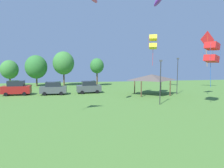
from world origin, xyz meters
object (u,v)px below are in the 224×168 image
object	(u,v)px
kite_flying_5	(159,0)
light_post_0	(160,79)
kite_flying_8	(153,42)
park_pavilion	(152,77)
parked_car_second_from_left	(53,88)
parked_car_third_from_left	(89,87)
treeline_tree_3	(97,66)
treeline_tree_0	(9,70)
kite_flying_3	(212,52)
treeline_tree_2	(64,63)
treeline_tree_1	(36,67)
kite_flying_2	(207,41)
light_post_1	(177,74)
parked_car_leftmost	(16,88)

from	to	relation	value
kite_flying_5	light_post_0	xyz separation A→B (m)	(-4.79, -12.37, -14.23)
kite_flying_5	kite_flying_8	world-z (taller)	kite_flying_5
park_pavilion	parked_car_second_from_left	bearing A→B (deg)	169.87
parked_car_third_from_left	treeline_tree_3	bearing A→B (deg)	70.15
kite_flying_8	treeline_tree_0	bearing A→B (deg)	147.44
kite_flying_3	kite_flying_8	world-z (taller)	kite_flying_8
kite_flying_5	treeline_tree_2	world-z (taller)	kite_flying_5
kite_flying_5	light_post_0	bearing A→B (deg)	-111.18
light_post_0	treeline_tree_1	world-z (taller)	treeline_tree_1
kite_flying_2	light_post_0	size ratio (longest dim) A/B	0.94
treeline_tree_3	treeline_tree_1	bearing A→B (deg)	173.33
park_pavilion	treeline_tree_1	size ratio (longest dim) A/B	0.89
treeline_tree_2	kite_flying_8	bearing A→B (deg)	-49.07
light_post_0	treeline_tree_3	xyz separation A→B (m)	(-6.09, 23.61, 1.46)
parked_car_second_from_left	treeline_tree_2	distance (m)	14.66
parked_car_third_from_left	treeline_tree_0	world-z (taller)	treeline_tree_0
kite_flying_5	treeline_tree_3	world-z (taller)	kite_flying_5
treeline_tree_0	treeline_tree_2	size ratio (longest dim) A/B	0.75
treeline_tree_1	treeline_tree_3	size ratio (longest dim) A/B	1.10
parked_car_third_from_left	kite_flying_3	bearing A→B (deg)	-48.11
kite_flying_2	treeline_tree_1	bearing A→B (deg)	145.12
kite_flying_2	light_post_0	world-z (taller)	kite_flying_2
parked_car_third_from_left	light_post_1	xyz separation A→B (m)	(15.48, -4.17, 2.52)
parked_car_second_from_left	treeline_tree_3	world-z (taller)	treeline_tree_3
parked_car_second_from_left	park_pavilion	xyz separation A→B (m)	(17.11, -3.06, 1.95)
kite_flying_8	parked_car_second_from_left	world-z (taller)	kite_flying_8
parked_car_leftmost	treeline_tree_1	xyz separation A→B (m)	(0.88, 13.55, 3.38)
parked_car_third_from_left	treeline_tree_1	distance (m)	18.03
light_post_0	light_post_1	size ratio (longest dim) A/B	0.93
treeline_tree_0	treeline_tree_1	xyz separation A→B (m)	(5.88, 0.36, 0.58)
kite_flying_8	park_pavilion	size ratio (longest dim) A/B	0.76
kite_flying_3	treeline_tree_1	bearing A→B (deg)	135.15
kite_flying_8	parked_car_third_from_left	xyz separation A→B (m)	(-10.46, 4.98, -7.94)
kite_flying_3	treeline_tree_0	distance (m)	42.15
kite_flying_8	treeline_tree_3	xyz separation A→B (m)	(-7.72, 16.57, -4.20)
kite_flying_3	kite_flying_8	bearing A→B (deg)	119.18
light_post_1	treeline_tree_2	distance (m)	27.10
park_pavilion	parked_car_third_from_left	bearing A→B (deg)	160.49
light_post_0	treeline_tree_3	size ratio (longest dim) A/B	0.89
parked_car_second_from_left	park_pavilion	distance (m)	17.49
treeline_tree_1	treeline_tree_2	world-z (taller)	treeline_tree_2
parked_car_third_from_left	light_post_0	xyz separation A→B (m)	(8.82, -12.01, 2.28)
kite_flying_3	treeline_tree_3	world-z (taller)	kite_flying_3
parked_car_leftmost	parked_car_third_from_left	size ratio (longest dim) A/B	1.02
park_pavilion	kite_flying_2	bearing A→B (deg)	-27.12
parked_car_leftmost	treeline_tree_1	distance (m)	13.99
treeline_tree_0	kite_flying_2	bearing A→B (deg)	-29.83
kite_flying_8	treeline_tree_2	world-z (taller)	kite_flying_8
kite_flying_2	light_post_1	size ratio (longest dim) A/B	0.87
light_post_1	treeline_tree_3	size ratio (longest dim) A/B	0.96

